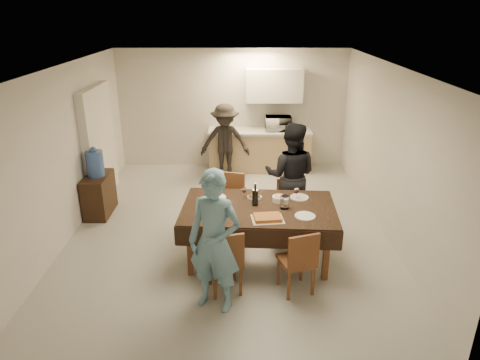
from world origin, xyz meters
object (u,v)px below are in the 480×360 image
at_px(person_far, 290,176).
at_px(water_pitcher, 285,202).
at_px(console, 99,195).
at_px(savoury_tart, 268,218).
at_px(person_near, 215,242).
at_px(wine_bottle, 255,194).
at_px(water_jug, 95,164).
at_px(person_kitchen, 225,141).
at_px(microwave, 278,123).
at_px(dining_table, 259,209).

bearing_deg(person_far, water_pitcher, 91.88).
bearing_deg(console, person_far, -7.05).
distance_m(savoury_tart, person_near, 0.93).
height_order(wine_bottle, water_pitcher, wine_bottle).
distance_m(water_jug, wine_bottle, 3.02).
bearing_deg(water_pitcher, person_kitchen, 105.90).
bearing_deg(person_near, savoury_tart, 64.92).
bearing_deg(person_kitchen, console, -140.57).
relative_size(water_pitcher, microwave, 0.34).
relative_size(console, water_jug, 1.76).
bearing_deg(console, person_near, -49.07).
height_order(console, water_pitcher, water_pitcher).
bearing_deg(microwave, dining_table, 81.33).
relative_size(water_jug, person_kitchen, 0.28).
xyz_separation_m(water_jug, microwave, (3.28, 2.21, 0.13)).
distance_m(water_pitcher, person_kitchen, 3.40).
xyz_separation_m(savoury_tart, person_near, (-0.65, -0.67, 0.03)).
bearing_deg(person_kitchen, dining_table, -79.77).
height_order(water_jug, water_pitcher, water_jug).
xyz_separation_m(dining_table, person_kitchen, (-0.58, 3.21, 0.00)).
height_order(dining_table, water_pitcher, water_pitcher).
relative_size(savoury_tart, person_far, 0.23).
distance_m(savoury_tart, microwave, 4.08).
relative_size(dining_table, console, 2.82).
bearing_deg(person_near, console, 149.98).
distance_m(dining_table, water_jug, 3.09).
relative_size(microwave, person_kitchen, 0.35).
height_order(dining_table, person_near, person_near).
relative_size(water_jug, person_far, 0.25).
relative_size(dining_table, savoury_tart, 5.31).
distance_m(water_pitcher, person_near, 1.35).
bearing_deg(wine_bottle, water_jug, 152.27).
bearing_deg(person_near, person_kitchen, 109.46).
height_order(water_jug, microwave, microwave).
bearing_deg(savoury_tart, person_near, -134.13).
bearing_deg(wine_bottle, water_pitcher, -14.04).
height_order(water_pitcher, microwave, microwave).
bearing_deg(person_kitchen, water_jug, -140.57).
bearing_deg(person_kitchen, savoury_tart, -79.28).
distance_m(microwave, person_kitchen, 1.25).
bearing_deg(person_far, wine_bottle, 71.22).
bearing_deg(wine_bottle, person_near, -114.44).
relative_size(water_jug, wine_bottle, 1.32).
xyz_separation_m(water_jug, savoury_tart, (2.82, -1.83, -0.08)).
bearing_deg(person_kitchen, person_near, -89.59).
xyz_separation_m(wine_bottle, person_kitchen, (-0.53, 3.16, -0.20)).
bearing_deg(wine_bottle, console, 152.27).
bearing_deg(person_far, console, 5.14).
bearing_deg(water_pitcher, water_jug, 153.90).
xyz_separation_m(water_pitcher, person_far, (0.20, 1.10, -0.04)).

